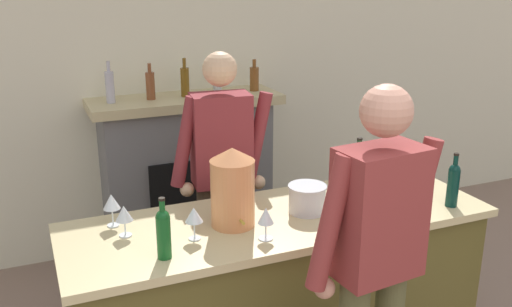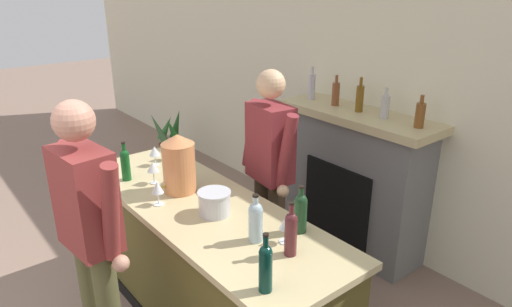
{
  "view_description": "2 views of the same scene",
  "coord_description": "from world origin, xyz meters",
  "px_view_note": "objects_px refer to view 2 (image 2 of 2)",
  "views": [
    {
      "loc": [
        -1.18,
        -0.59,
        2.21
      ],
      "look_at": [
        0.03,
        2.27,
        1.21
      ],
      "focal_mm": 40.0,
      "sensor_mm": 36.0,
      "label": 1
    },
    {
      "loc": [
        2.34,
        0.54,
        2.34
      ],
      "look_at": [
        -0.03,
        2.45,
        1.17
      ],
      "focal_mm": 32.0,
      "sensor_mm": 36.0,
      "label": 2
    }
  ],
  "objects_px": {
    "wine_bottle_cabernet_heavy": "(291,232)",
    "wine_bottle_burgundy_dark": "(300,211)",
    "copper_dispenser": "(179,163)",
    "ice_bucket_steel": "(214,203)",
    "wine_bottle_rose_blush": "(256,220)",
    "wine_glass_near_bucket": "(153,167)",
    "wine_glass_by_dispenser": "(155,151)",
    "wine_bottle_port_short": "(266,266)",
    "person_bartender": "(269,172)",
    "person_customer": "(93,243)",
    "wine_glass_mid_counter": "(285,224)",
    "wine_glass_back_row": "(168,145)",
    "potted_plant_corner": "(169,142)",
    "fireplace_stone": "(354,179)",
    "wine_glass_front_left": "(157,188)",
    "wine_bottle_merlot_tall": "(125,163)"
  },
  "relations": [
    {
      "from": "ice_bucket_steel",
      "to": "wine_glass_front_left",
      "type": "height_order",
      "value": "wine_glass_front_left"
    },
    {
      "from": "copper_dispenser",
      "to": "wine_bottle_rose_blush",
      "type": "height_order",
      "value": "copper_dispenser"
    },
    {
      "from": "wine_bottle_burgundy_dark",
      "to": "wine_glass_by_dispenser",
      "type": "xyz_separation_m",
      "value": [
        -1.46,
        -0.18,
        -0.02
      ]
    },
    {
      "from": "person_bartender",
      "to": "person_customer",
      "type": "bearing_deg",
      "value": -82.8
    },
    {
      "from": "wine_bottle_cabernet_heavy",
      "to": "wine_glass_front_left",
      "type": "height_order",
      "value": "wine_bottle_cabernet_heavy"
    },
    {
      "from": "person_customer",
      "to": "wine_bottle_burgundy_dark",
      "type": "bearing_deg",
      "value": 60.92
    },
    {
      "from": "person_customer",
      "to": "wine_glass_by_dispenser",
      "type": "relative_size",
      "value": 11.21
    },
    {
      "from": "potted_plant_corner",
      "to": "wine_glass_mid_counter",
      "type": "relative_size",
      "value": 4.74
    },
    {
      "from": "wine_glass_back_row",
      "to": "wine_glass_near_bucket",
      "type": "distance_m",
      "value": 0.46
    },
    {
      "from": "person_customer",
      "to": "wine_glass_mid_counter",
      "type": "distance_m",
      "value": 1.06
    },
    {
      "from": "wine_glass_by_dispenser",
      "to": "wine_glass_back_row",
      "type": "xyz_separation_m",
      "value": [
        -0.04,
        0.14,
        0.01
      ]
    },
    {
      "from": "copper_dispenser",
      "to": "wine_bottle_cabernet_heavy",
      "type": "height_order",
      "value": "copper_dispenser"
    },
    {
      "from": "potted_plant_corner",
      "to": "wine_glass_near_bucket",
      "type": "distance_m",
      "value": 2.81
    },
    {
      "from": "person_customer",
      "to": "wine_bottle_port_short",
      "type": "xyz_separation_m",
      "value": [
        0.85,
        0.51,
        0.09
      ]
    },
    {
      "from": "wine_bottle_port_short",
      "to": "person_bartender",
      "type": "bearing_deg",
      "value": 138.67
    },
    {
      "from": "ice_bucket_steel",
      "to": "wine_bottle_rose_blush",
      "type": "relative_size",
      "value": 0.73
    },
    {
      "from": "wine_bottle_burgundy_dark",
      "to": "wine_glass_near_bucket",
      "type": "distance_m",
      "value": 1.2
    },
    {
      "from": "ice_bucket_steel",
      "to": "wine_bottle_cabernet_heavy",
      "type": "distance_m",
      "value": 0.64
    },
    {
      "from": "copper_dispenser",
      "to": "wine_glass_front_left",
      "type": "bearing_deg",
      "value": -67.41
    },
    {
      "from": "wine_bottle_port_short",
      "to": "wine_glass_back_row",
      "type": "xyz_separation_m",
      "value": [
        -1.78,
        0.47,
        -0.01
      ]
    },
    {
      "from": "wine_glass_mid_counter",
      "to": "wine_glass_near_bucket",
      "type": "xyz_separation_m",
      "value": [
        -1.19,
        -0.2,
        0.01
      ]
    },
    {
      "from": "wine_bottle_port_short",
      "to": "wine_glass_by_dispenser",
      "type": "height_order",
      "value": "wine_bottle_port_short"
    },
    {
      "from": "ice_bucket_steel",
      "to": "wine_glass_near_bucket",
      "type": "distance_m",
      "value": 0.67
    },
    {
      "from": "copper_dispenser",
      "to": "wine_bottle_burgundy_dark",
      "type": "distance_m",
      "value": 0.96
    },
    {
      "from": "fireplace_stone",
      "to": "wine_glass_near_bucket",
      "type": "xyz_separation_m",
      "value": [
        -0.45,
        -1.71,
        0.42
      ]
    },
    {
      "from": "wine_bottle_cabernet_heavy",
      "to": "wine_bottle_burgundy_dark",
      "type": "bearing_deg",
      "value": 124.04
    },
    {
      "from": "copper_dispenser",
      "to": "wine_bottle_merlot_tall",
      "type": "height_order",
      "value": "copper_dispenser"
    },
    {
      "from": "wine_bottle_merlot_tall",
      "to": "wine_glass_near_bucket",
      "type": "height_order",
      "value": "wine_bottle_merlot_tall"
    },
    {
      "from": "wine_bottle_merlot_tall",
      "to": "wine_bottle_cabernet_heavy",
      "type": "distance_m",
      "value": 1.5
    },
    {
      "from": "wine_glass_mid_counter",
      "to": "wine_glass_by_dispenser",
      "type": "distance_m",
      "value": 1.49
    },
    {
      "from": "copper_dispenser",
      "to": "wine_glass_near_bucket",
      "type": "bearing_deg",
      "value": -160.43
    },
    {
      "from": "wine_glass_by_dispenser",
      "to": "wine_glass_near_bucket",
      "type": "bearing_deg",
      "value": -28.82
    },
    {
      "from": "wine_glass_by_dispenser",
      "to": "wine_glass_near_bucket",
      "type": "height_order",
      "value": "wine_glass_near_bucket"
    },
    {
      "from": "ice_bucket_steel",
      "to": "wine_bottle_rose_blush",
      "type": "height_order",
      "value": "wine_bottle_rose_blush"
    },
    {
      "from": "fireplace_stone",
      "to": "person_bartender",
      "type": "bearing_deg",
      "value": -92.72
    },
    {
      "from": "fireplace_stone",
      "to": "wine_glass_back_row",
      "type": "height_order",
      "value": "fireplace_stone"
    },
    {
      "from": "wine_bottle_rose_blush",
      "to": "wine_glass_back_row",
      "type": "bearing_deg",
      "value": 170.9
    },
    {
      "from": "wine_bottle_merlot_tall",
      "to": "wine_glass_by_dispenser",
      "type": "relative_size",
      "value": 1.84
    },
    {
      "from": "wine_bottle_port_short",
      "to": "wine_glass_by_dispenser",
      "type": "relative_size",
      "value": 1.93
    },
    {
      "from": "wine_bottle_port_short",
      "to": "wine_bottle_burgundy_dark",
      "type": "bearing_deg",
      "value": 119.68
    },
    {
      "from": "person_customer",
      "to": "wine_glass_back_row",
      "type": "xyz_separation_m",
      "value": [
        -0.93,
        0.98,
        0.08
      ]
    },
    {
      "from": "wine_bottle_port_short",
      "to": "wine_glass_mid_counter",
      "type": "height_order",
      "value": "wine_bottle_port_short"
    },
    {
      "from": "person_customer",
      "to": "ice_bucket_steel",
      "type": "bearing_deg",
      "value": 84.44
    },
    {
      "from": "wine_glass_near_bucket",
      "to": "wine_glass_by_dispenser",
      "type": "bearing_deg",
      "value": 151.18
    },
    {
      "from": "copper_dispenser",
      "to": "wine_bottle_cabernet_heavy",
      "type": "distance_m",
      "value": 1.06
    },
    {
      "from": "wine_glass_front_left",
      "to": "wine_glass_back_row",
      "type": "distance_m",
      "value": 0.8
    },
    {
      "from": "copper_dispenser",
      "to": "wine_bottle_port_short",
      "type": "bearing_deg",
      "value": -11.31
    },
    {
      "from": "fireplace_stone",
      "to": "wine_glass_mid_counter",
      "type": "bearing_deg",
      "value": -64.2
    },
    {
      "from": "fireplace_stone",
      "to": "wine_bottle_rose_blush",
      "type": "relative_size",
      "value": 5.53
    },
    {
      "from": "person_customer",
      "to": "wine_bottle_rose_blush",
      "type": "distance_m",
      "value": 0.9
    }
  ]
}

